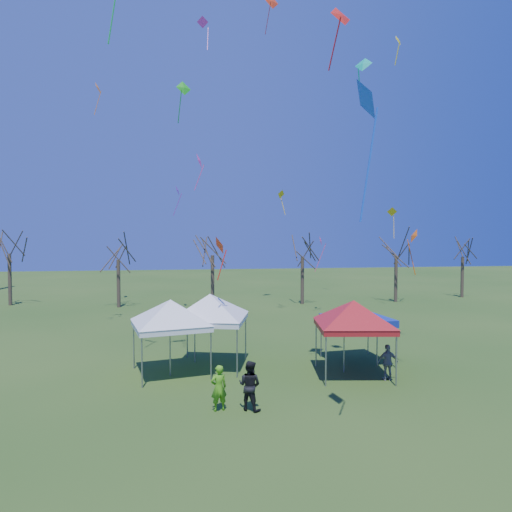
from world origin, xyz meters
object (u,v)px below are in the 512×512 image
Objects in this scene: tree_4 at (396,239)px; person_dark at (250,385)px; tent_white_mid at (210,299)px; tree_5 at (463,242)px; tree_2 at (212,237)px; person_green at (219,388)px; tent_white_west at (170,305)px; tent_red at (354,305)px; tree_1 at (118,243)px; tent_blue at (357,321)px; tree_3 at (303,239)px; person_grey at (388,362)px; tree_0 at (9,235)px.

tree_4 reaches higher than person_dark.
tree_5 is at bearing 37.98° from tent_white_mid.
tree_2 is 25.96m from person_green.
tent_red is (8.28, -1.53, 0.00)m from tent_white_west.
tree_1 is at bearing -89.95° from person_green.
tree_2 is at bearing -108.36° from person_green.
tent_white_west is 9.34m from tent_blue.
tree_1 is 21.64m from tent_white_west.
person_dark is at bearing -147.52° from tent_red.
tree_2 is 22.89m from tent_red.
tree_1 reaches higher than person_green.
tree_2 reaches higher than tent_white_mid.
tent_blue is at bearing -96.59° from tree_3.
tent_white_west is (-11.54, -20.23, -2.84)m from tree_3.
tent_red reaches higher than person_green.
tree_3 reaches higher than tent_red.
person_grey is at bearing -23.37° from tent_white_mid.
person_dark is at bearing 22.85° from person_grey.
tree_0 is at bearing 136.89° from tent_blue.
tent_red is at bearing -168.52° from person_green.
person_grey is at bearing -84.54° from tent_blue.
person_dark is at bearing 159.64° from person_green.
tree_1 is 4.70× the size of person_grey.
tree_1 reaches higher than tent_red.
tree_2 is (18.48, -3.01, -0.20)m from tree_0.
tree_4 reaches higher than person_grey.
tree_0 is 36.44m from person_grey.
tree_0 reaches higher than tent_white_west.
tent_red is at bearing -20.65° from tent_white_mid.
tree_2 reaches higher than tent_blue.
tree_4 is 1.06× the size of tree_5.
tent_blue is at bearing -54.42° from tree_1.
tent_blue is at bearing -82.30° from person_grey.
person_green is (-27.35, -27.04, -4.89)m from tree_5.
tent_blue is at bearing 3.33° from tent_white_west.
tree_4 reaches higher than tree_5.
tent_red is (6.41, -2.42, -0.10)m from tent_white_mid.
tree_2 is (8.40, -0.27, 0.50)m from tree_1.
tent_red is at bearing -115.36° from tent_blue.
tree_0 is 1.87× the size of tent_red.
tree_2 is 5.10× the size of person_grey.
tree_2 is 1.10× the size of tree_5.
tent_white_mid is at bearing 159.35° from tent_red.
tree_4 is 1.73× the size of tent_white_mid.
tent_white_mid is 1.41× the size of tent_blue.
tree_4 is 4.92× the size of person_grey.
tent_white_mid is (1.87, 0.89, 0.11)m from tent_white_west.
person_dark is (-5.28, -3.36, -2.33)m from tent_red.
person_green is (-1.13, 0.10, -0.07)m from person_dark.
tree_0 is 28.31m from tent_white_west.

